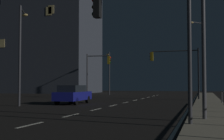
{
  "coord_description": "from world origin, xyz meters",
  "views": [
    {
      "loc": [
        6.75,
        -2.14,
        1.65
      ],
      "look_at": [
        0.6,
        18.66,
        2.65
      ],
      "focal_mm": 49.58,
      "sensor_mm": 36.0,
      "label": 1
    }
  ],
  "objects_px": {
    "street_lamp_corner": "(21,46)",
    "building_distant": "(38,35)",
    "street_lamp_across_street": "(109,69)",
    "traffic_light_far_left": "(97,67)",
    "car": "(73,94)",
    "street_lamp_median": "(202,53)",
    "traffic_light_far_right": "(145,24)",
    "street_lamp_mid_block": "(199,17)",
    "traffic_light_near_right": "(176,63)"
  },
  "relations": [
    {
      "from": "street_lamp_corner",
      "to": "building_distant",
      "type": "xyz_separation_m",
      "value": [
        -18.01,
        33.55,
        6.91
      ]
    },
    {
      "from": "street_lamp_across_street",
      "to": "building_distant",
      "type": "bearing_deg",
      "value": 154.14
    },
    {
      "from": "street_lamp_corner",
      "to": "traffic_light_far_left",
      "type": "bearing_deg",
      "value": 84.2
    },
    {
      "from": "traffic_light_far_left",
      "to": "street_lamp_corner",
      "type": "xyz_separation_m",
      "value": [
        -1.41,
        -13.92,
        0.96
      ]
    },
    {
      "from": "traffic_light_far_left",
      "to": "street_lamp_corner",
      "type": "bearing_deg",
      "value": -95.8
    },
    {
      "from": "car",
      "to": "street_lamp_median",
      "type": "height_order",
      "value": "street_lamp_median"
    },
    {
      "from": "traffic_light_far_left",
      "to": "street_lamp_corner",
      "type": "relative_size",
      "value": 0.69
    },
    {
      "from": "traffic_light_far_right",
      "to": "street_lamp_median",
      "type": "height_order",
      "value": "street_lamp_median"
    },
    {
      "from": "car",
      "to": "street_lamp_corner",
      "type": "distance_m",
      "value": 5.8
    },
    {
      "from": "street_lamp_across_street",
      "to": "street_lamp_mid_block",
      "type": "distance_m",
      "value": 34.48
    },
    {
      "from": "street_lamp_median",
      "to": "street_lamp_corner",
      "type": "xyz_separation_m",
      "value": [
        -13.44,
        -12.04,
        -0.26
      ]
    },
    {
      "from": "car",
      "to": "traffic_light_far_right",
      "type": "height_order",
      "value": "traffic_light_far_right"
    },
    {
      "from": "traffic_light_near_right",
      "to": "building_distant",
      "type": "xyz_separation_m",
      "value": [
        -28.77,
        20.96,
        7.59
      ]
    },
    {
      "from": "street_lamp_corner",
      "to": "street_lamp_mid_block",
      "type": "bearing_deg",
      "value": -25.87
    },
    {
      "from": "car",
      "to": "street_lamp_corner",
      "type": "bearing_deg",
      "value": -132.71
    },
    {
      "from": "traffic_light_far_left",
      "to": "traffic_light_far_right",
      "type": "distance_m",
      "value": 24.55
    },
    {
      "from": "street_lamp_across_street",
      "to": "street_lamp_corner",
      "type": "bearing_deg",
      "value": -88.79
    },
    {
      "from": "street_lamp_median",
      "to": "building_distant",
      "type": "height_order",
      "value": "building_distant"
    },
    {
      "from": "traffic_light_far_left",
      "to": "street_lamp_across_street",
      "type": "bearing_deg",
      "value": 99.88
    },
    {
      "from": "traffic_light_far_left",
      "to": "street_lamp_across_street",
      "type": "height_order",
      "value": "street_lamp_across_street"
    },
    {
      "from": "traffic_light_near_right",
      "to": "street_lamp_corner",
      "type": "relative_size",
      "value": 0.69
    },
    {
      "from": "building_distant",
      "to": "traffic_light_far_left",
      "type": "bearing_deg",
      "value": -45.31
    },
    {
      "from": "traffic_light_far_left",
      "to": "street_lamp_mid_block",
      "type": "xyz_separation_m",
      "value": [
        11.94,
        -20.4,
        1.02
      ]
    },
    {
      "from": "street_lamp_median",
      "to": "traffic_light_far_right",
      "type": "bearing_deg",
      "value": -95.96
    },
    {
      "from": "street_lamp_median",
      "to": "car",
      "type": "bearing_deg",
      "value": -139.88
    },
    {
      "from": "street_lamp_corner",
      "to": "traffic_light_near_right",
      "type": "bearing_deg",
      "value": 49.48
    },
    {
      "from": "traffic_light_near_right",
      "to": "street_lamp_across_street",
      "type": "height_order",
      "value": "street_lamp_across_street"
    },
    {
      "from": "street_lamp_median",
      "to": "street_lamp_corner",
      "type": "distance_m",
      "value": 18.05
    },
    {
      "from": "car",
      "to": "traffic_light_far_right",
      "type": "distance_m",
      "value": 14.77
    },
    {
      "from": "street_lamp_median",
      "to": "street_lamp_mid_block",
      "type": "distance_m",
      "value": 18.52
    },
    {
      "from": "building_distant",
      "to": "traffic_light_far_right",
      "type": "bearing_deg",
      "value": -55.17
    },
    {
      "from": "car",
      "to": "building_distant",
      "type": "xyz_separation_m",
      "value": [
        -20.98,
        30.33,
        10.72
      ]
    },
    {
      "from": "traffic_light_far_right",
      "to": "traffic_light_near_right",
      "type": "bearing_deg",
      "value": 91.43
    },
    {
      "from": "building_distant",
      "to": "street_lamp_median",
      "type": "bearing_deg",
      "value": -34.37
    },
    {
      "from": "traffic_light_far_left",
      "to": "street_lamp_mid_block",
      "type": "height_order",
      "value": "street_lamp_mid_block"
    },
    {
      "from": "street_lamp_median",
      "to": "street_lamp_across_street",
      "type": "height_order",
      "value": "street_lamp_median"
    },
    {
      "from": "street_lamp_median",
      "to": "street_lamp_corner",
      "type": "relative_size",
      "value": 1.03
    },
    {
      "from": "traffic_light_near_right",
      "to": "traffic_light_far_right",
      "type": "distance_m",
      "value": 21.15
    },
    {
      "from": "traffic_light_far_left",
      "to": "street_lamp_corner",
      "type": "height_order",
      "value": "street_lamp_corner"
    },
    {
      "from": "traffic_light_near_right",
      "to": "street_lamp_mid_block",
      "type": "height_order",
      "value": "street_lamp_mid_block"
    },
    {
      "from": "street_lamp_median",
      "to": "building_distant",
      "type": "relative_size",
      "value": 0.34
    },
    {
      "from": "traffic_light_far_left",
      "to": "street_lamp_median",
      "type": "relative_size",
      "value": 0.67
    },
    {
      "from": "street_lamp_mid_block",
      "to": "street_lamp_corner",
      "type": "bearing_deg",
      "value": 154.13
    },
    {
      "from": "car",
      "to": "street_lamp_corner",
      "type": "xyz_separation_m",
      "value": [
        -2.97,
        -3.22,
        3.81
      ]
    },
    {
      "from": "car",
      "to": "traffic_light_near_right",
      "type": "bearing_deg",
      "value": 50.26
    },
    {
      "from": "traffic_light_far_left",
      "to": "building_distant",
      "type": "relative_size",
      "value": 0.23
    },
    {
      "from": "car",
      "to": "street_lamp_mid_block",
      "type": "height_order",
      "value": "street_lamp_mid_block"
    },
    {
      "from": "traffic_light_far_right",
      "to": "street_lamp_median",
      "type": "xyz_separation_m",
      "value": [
        2.15,
        20.59,
        0.81
      ]
    },
    {
      "from": "street_lamp_mid_block",
      "to": "traffic_light_near_right",
      "type": "bearing_deg",
      "value": 97.74
    },
    {
      "from": "car",
      "to": "building_distant",
      "type": "height_order",
      "value": "building_distant"
    }
  ]
}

